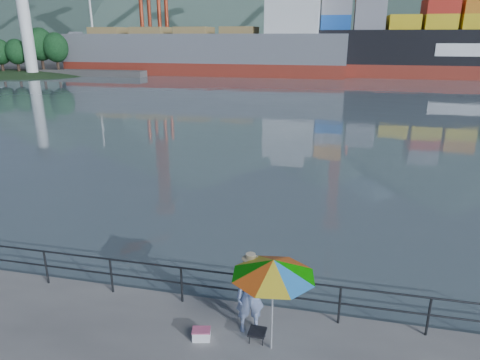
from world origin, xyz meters
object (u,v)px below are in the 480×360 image
beach_umbrella (273,268)px  bulk_carrier (212,50)px  cooler_bag (201,335)px  fisherman (250,295)px  container_ship (474,41)px

beach_umbrella → bulk_carrier: size_ratio=0.04×
cooler_bag → bulk_carrier: bearing=93.5°
fisherman → beach_umbrella: (0.59, -0.54, 1.11)m
bulk_carrier → fisherman: bearing=-73.0°
fisherman → bulk_carrier: size_ratio=0.04×
bulk_carrier → container_ship: bearing=4.0°
beach_umbrella → container_ship: bearing=73.1°
fisherman → bulk_carrier: bearing=86.7°
cooler_bag → container_ship: bearing=59.4°
cooler_bag → beach_umbrella: bearing=-10.7°
fisherman → cooler_bag: (-1.02, -0.60, -0.81)m
beach_umbrella → bulk_carrier: bulk_carrier is taller
beach_umbrella → bulk_carrier: bearing=107.3°
beach_umbrella → container_ship: 77.77m
beach_umbrella → container_ship: (22.58, 74.32, 3.86)m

